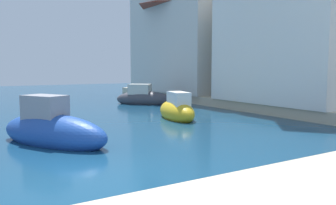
{
  "coord_description": "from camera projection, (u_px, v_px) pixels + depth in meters",
  "views": [
    {
      "loc": [
        -2.3,
        -6.27,
        2.24
      ],
      "look_at": [
        5.95,
        7.43,
        0.63
      ],
      "focal_mm": 36.93,
      "sensor_mm": 36.0,
      "label": 1
    }
  ],
  "objects": [
    {
      "name": "ground",
      "position": [
        103.0,
        183.0,
        6.75
      ],
      "size": [
        80.0,
        80.0,
        0.0
      ],
      "primitive_type": "plane",
      "color": "navy"
    },
    {
      "name": "quay_promenade",
      "position": [
        273.0,
        148.0,
        8.63
      ],
      "size": [
        44.0,
        32.0,
        0.5
      ],
      "color": "beige",
      "rests_on": "ground"
    },
    {
      "name": "waterfront_building_annex",
      "position": [
        195.0,
        31.0,
        25.89
      ],
      "size": [
        6.66,
        9.94,
        8.9
      ],
      "color": "beige",
      "rests_on": "quay_promenade"
    },
    {
      "name": "moored_boat_2",
      "position": [
        177.0,
        111.0,
        15.2
      ],
      "size": [
        1.78,
        3.21,
        1.44
      ],
      "rotation": [
        0.0,
        0.0,
        1.36
      ],
      "color": "gold",
      "rests_on": "ground"
    },
    {
      "name": "moored_boat_5",
      "position": [
        52.0,
        130.0,
        10.18
      ],
      "size": [
        3.07,
        4.08,
        1.69
      ],
      "rotation": [
        0.0,
        0.0,
        5.23
      ],
      "color": "#1E479E",
      "rests_on": "ground"
    },
    {
      "name": "moored_boat_4",
      "position": [
        144.0,
        98.0,
        21.33
      ],
      "size": [
        3.37,
        3.33,
        1.47
      ],
      "rotation": [
        0.0,
        0.0,
        5.51
      ],
      "color": "#3F3F47",
      "rests_on": "ground"
    },
    {
      "name": "quayside_tree",
      "position": [
        263.0,
        45.0,
        20.29
      ],
      "size": [
        3.21,
        3.21,
        4.7
      ],
      "color": "brown",
      "rests_on": "quay_promenade"
    },
    {
      "name": "waterfront_building_far",
      "position": [
        193.0,
        42.0,
        26.21
      ],
      "size": [
        6.43,
        9.57,
        7.22
      ],
      "color": "beige",
      "rests_on": "quay_promenade"
    },
    {
      "name": "waterfront_building_main",
      "position": [
        304.0,
        19.0,
        17.73
      ],
      "size": [
        6.59,
        7.64,
        8.35
      ],
      "color": "white",
      "rests_on": "quay_promenade"
    }
  ]
}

